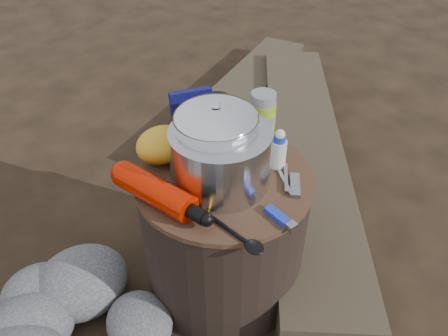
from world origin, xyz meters
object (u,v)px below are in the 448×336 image
thermos (262,123)px  travel_mug (217,117)px  log_main (304,155)px  fuel_bottle (155,191)px  stump (224,233)px  camping_pot (216,141)px

thermos → travel_mug: bearing=115.6°
log_main → fuel_bottle: size_ratio=5.89×
fuel_bottle → thermos: (0.36, 0.04, 0.06)m
stump → fuel_bottle: 0.33m
fuel_bottle → camping_pot: bearing=-15.1°
fuel_bottle → travel_mug: bearing=10.8°
log_main → thermos: size_ratio=9.56×
thermos → stump: bearing=-163.7°
log_main → thermos: (-0.45, -0.25, 0.47)m
camping_pot → travel_mug: bearing=56.8°
camping_pot → travel_mug: (0.10, 0.16, -0.05)m
travel_mug → camping_pot: bearing=-123.2°
stump → log_main: bearing=26.3°
camping_pot → log_main: bearing=24.1°
camping_pot → thermos: 0.17m
log_main → travel_mug: bearing=-130.8°
stump → log_main: stump is taller
log_main → travel_mug: travel_mug is taller
log_main → camping_pot: camping_pot is taller
travel_mug → thermos: bearing=-64.4°
camping_pot → fuel_bottle: (-0.19, -0.02, -0.07)m
camping_pot → fuel_bottle: camping_pot is taller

